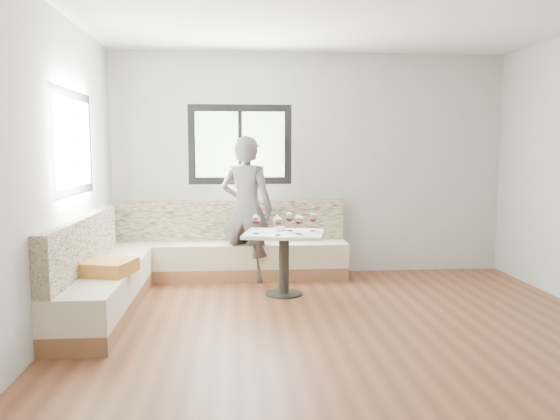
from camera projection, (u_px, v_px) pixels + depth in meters
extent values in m
cube|color=brown|center=(350.00, 337.00, 4.65)|extent=(5.00, 5.00, 0.01)
cube|color=#B7B7B2|center=(311.00, 164.00, 6.97)|extent=(5.00, 0.01, 2.80)
cube|color=#B7B7B2|center=(496.00, 202.00, 2.01)|extent=(5.00, 0.01, 2.80)
cube|color=#B7B7B2|center=(39.00, 174.00, 4.29)|extent=(0.01, 5.00, 2.80)
cube|color=black|center=(240.00, 145.00, 6.86)|extent=(1.30, 0.02, 1.00)
cube|color=black|center=(73.00, 143.00, 5.15)|extent=(0.02, 1.30, 1.00)
cube|color=brown|center=(229.00, 272.00, 6.76)|extent=(2.90, 0.55, 0.16)
cube|color=beige|center=(229.00, 254.00, 6.73)|extent=(2.90, 0.55, 0.29)
cube|color=beige|center=(229.00, 220.00, 6.89)|extent=(2.90, 0.14, 0.50)
cube|color=brown|center=(106.00, 306.00, 5.28)|extent=(0.55, 2.25, 0.16)
cube|color=beige|center=(105.00, 284.00, 5.25)|extent=(0.55, 2.25, 0.29)
cube|color=beige|center=(81.00, 243.00, 5.19)|extent=(0.14, 2.25, 0.50)
cube|color=gold|center=(108.00, 267.00, 5.01)|extent=(0.52, 0.52, 0.13)
cylinder|color=black|center=(284.00, 293.00, 6.01)|extent=(0.41, 0.41, 0.02)
cylinder|color=black|center=(284.00, 265.00, 5.98)|extent=(0.11, 0.11, 0.65)
cube|color=white|center=(284.00, 234.00, 5.94)|extent=(0.96, 0.81, 0.04)
imported|color=#4F4A47|center=(247.00, 209.00, 6.54)|extent=(0.75, 0.63, 1.76)
cylinder|color=white|center=(280.00, 229.00, 6.04)|extent=(0.11, 0.11, 0.04)
sphere|color=black|center=(281.00, 228.00, 6.05)|extent=(0.02, 0.02, 0.02)
sphere|color=black|center=(279.00, 228.00, 6.05)|extent=(0.02, 0.02, 0.02)
sphere|color=black|center=(280.00, 228.00, 6.02)|extent=(0.02, 0.02, 0.02)
cylinder|color=white|center=(256.00, 234.00, 5.83)|extent=(0.07, 0.07, 0.01)
cylinder|color=white|center=(256.00, 229.00, 5.83)|extent=(0.01, 0.01, 0.09)
ellipsoid|color=white|center=(256.00, 219.00, 5.81)|extent=(0.10, 0.10, 0.11)
cylinder|color=#4A020A|center=(256.00, 222.00, 5.82)|extent=(0.07, 0.07, 0.02)
cylinder|color=white|center=(278.00, 235.00, 5.73)|extent=(0.07, 0.07, 0.01)
cylinder|color=white|center=(278.00, 230.00, 5.72)|extent=(0.01, 0.01, 0.09)
ellipsoid|color=white|center=(278.00, 221.00, 5.71)|extent=(0.10, 0.10, 0.11)
cylinder|color=#4A020A|center=(278.00, 223.00, 5.71)|extent=(0.07, 0.07, 0.02)
cylinder|color=white|center=(299.00, 234.00, 5.81)|extent=(0.07, 0.07, 0.01)
cylinder|color=white|center=(299.00, 229.00, 5.81)|extent=(0.01, 0.01, 0.09)
ellipsoid|color=white|center=(299.00, 220.00, 5.79)|extent=(0.10, 0.10, 0.11)
cylinder|color=#4A020A|center=(299.00, 222.00, 5.80)|extent=(0.07, 0.07, 0.02)
cylinder|color=white|center=(289.00, 230.00, 6.06)|extent=(0.07, 0.07, 0.01)
cylinder|color=white|center=(289.00, 226.00, 6.05)|extent=(0.01, 0.01, 0.09)
ellipsoid|color=white|center=(289.00, 217.00, 6.04)|extent=(0.10, 0.10, 0.11)
cylinder|color=#4A020A|center=(289.00, 219.00, 6.05)|extent=(0.07, 0.07, 0.02)
cylinder|color=white|center=(313.00, 231.00, 6.02)|extent=(0.07, 0.07, 0.01)
cylinder|color=white|center=(313.00, 226.00, 6.01)|extent=(0.01, 0.01, 0.09)
ellipsoid|color=white|center=(313.00, 217.00, 6.00)|extent=(0.10, 0.10, 0.11)
cylinder|color=#4A020A|center=(313.00, 220.00, 6.01)|extent=(0.07, 0.07, 0.02)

